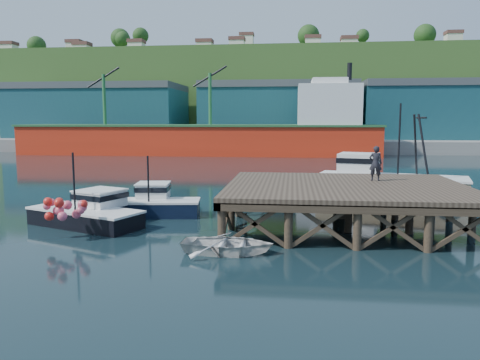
# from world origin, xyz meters

# --- Properties ---
(ground) EXTENTS (300.00, 300.00, 0.00)m
(ground) POSITION_xyz_m (0.00, 0.00, 0.00)
(ground) COLOR black
(ground) RESTS_ON ground
(wharf) EXTENTS (12.00, 10.00, 2.62)m
(wharf) POSITION_xyz_m (5.50, -0.19, 1.94)
(wharf) COLOR brown
(wharf) RESTS_ON ground
(far_quay) EXTENTS (160.00, 40.00, 2.00)m
(far_quay) POSITION_xyz_m (0.00, 70.00, 1.00)
(far_quay) COLOR gray
(far_quay) RESTS_ON ground
(warehouse_left) EXTENTS (32.00, 16.00, 9.00)m
(warehouse_left) POSITION_xyz_m (-35.00, 65.00, 6.50)
(warehouse_left) COLOR #1B545A
(warehouse_left) RESTS_ON far_quay
(warehouse_mid) EXTENTS (28.00, 16.00, 9.00)m
(warehouse_mid) POSITION_xyz_m (0.00, 65.00, 6.50)
(warehouse_mid) COLOR #1B545A
(warehouse_mid) RESTS_ON far_quay
(warehouse_right) EXTENTS (30.00, 16.00, 9.00)m
(warehouse_right) POSITION_xyz_m (30.00, 65.00, 6.50)
(warehouse_right) COLOR #1B545A
(warehouse_right) RESTS_ON far_quay
(cargo_ship) EXTENTS (55.50, 10.00, 13.75)m
(cargo_ship) POSITION_xyz_m (-8.46, 48.00, 3.31)
(cargo_ship) COLOR red
(cargo_ship) RESTS_ON ground
(hillside) EXTENTS (220.00, 50.00, 22.00)m
(hillside) POSITION_xyz_m (0.00, 100.00, 11.00)
(hillside) COLOR #2D511E
(hillside) RESTS_ON ground
(boat_navy) EXTENTS (5.72, 3.34, 3.44)m
(boat_navy) POSITION_xyz_m (-5.18, 1.38, 0.69)
(boat_navy) COLOR black
(boat_navy) RESTS_ON ground
(boat_black) EXTENTS (6.56, 5.45, 3.81)m
(boat_black) POSITION_xyz_m (-7.58, -1.54, 0.70)
(boat_black) COLOR black
(boat_black) RESTS_ON ground
(trawler) EXTENTS (10.24, 5.92, 6.47)m
(trawler) POSITION_xyz_m (9.18, 8.08, 1.33)
(trawler) COLOR #CFB386
(trawler) RESTS_ON ground
(dinghy) EXTENTS (3.81, 2.78, 0.77)m
(dinghy) POSITION_xyz_m (0.21, -5.80, 0.39)
(dinghy) COLOR silver
(dinghy) RESTS_ON ground
(dockworker) EXTENTS (0.72, 0.51, 1.88)m
(dockworker) POSITION_xyz_m (7.23, 1.62, 3.07)
(dockworker) COLOR black
(dockworker) RESTS_ON wharf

